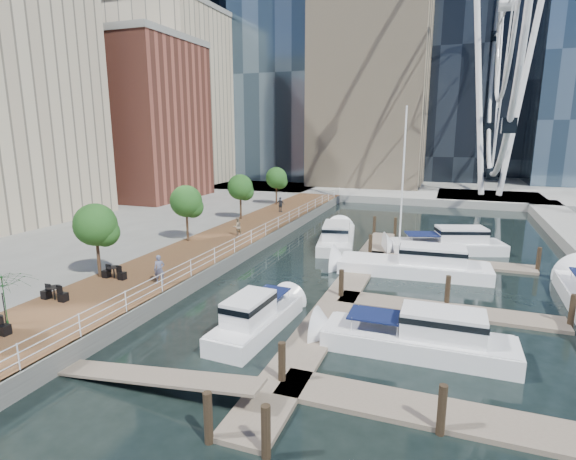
% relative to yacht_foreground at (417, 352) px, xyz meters
% --- Properties ---
extents(ground, '(520.00, 520.00, 0.00)m').
position_rel_yacht_foreground_xyz_m(ground, '(-7.83, -2.57, 0.00)').
color(ground, black).
rests_on(ground, ground).
extents(boardwalk, '(6.00, 60.00, 1.00)m').
position_rel_yacht_foreground_xyz_m(boardwalk, '(-16.83, 12.43, 0.50)').
color(boardwalk, brown).
rests_on(boardwalk, ground).
extents(seawall, '(0.25, 60.00, 1.00)m').
position_rel_yacht_foreground_xyz_m(seawall, '(-13.83, 12.43, 0.50)').
color(seawall, '#595954').
rests_on(seawall, ground).
extents(land_far, '(200.00, 114.00, 1.00)m').
position_rel_yacht_foreground_xyz_m(land_far, '(-7.83, 99.43, 0.50)').
color(land_far, gray).
rests_on(land_far, ground).
extents(pier, '(14.00, 12.00, 1.00)m').
position_rel_yacht_foreground_xyz_m(pier, '(6.17, 49.43, 0.50)').
color(pier, gray).
rests_on(pier, ground).
extents(railing, '(0.10, 60.00, 1.05)m').
position_rel_yacht_foreground_xyz_m(railing, '(-13.93, 12.43, 1.52)').
color(railing, white).
rests_on(railing, boardwalk).
extents(floating_docks, '(16.00, 34.00, 2.60)m').
position_rel_yacht_foreground_xyz_m(floating_docks, '(0.13, 7.41, 0.49)').
color(floating_docks, '#6D6051').
rests_on(floating_docks, ground).
extents(midrise_condos, '(19.00, 67.00, 28.00)m').
position_rel_yacht_foreground_xyz_m(midrise_condos, '(-41.40, 24.25, 13.42)').
color(midrise_condos, '#BCAD8E').
rests_on(midrise_condos, ground).
extents(ferris_wheel, '(5.80, 45.60, 47.80)m').
position_rel_yacht_foreground_xyz_m(ferris_wheel, '(6.17, 49.43, 25.92)').
color(ferris_wheel, white).
rests_on(ferris_wheel, ground).
extents(street_trees, '(2.60, 42.60, 4.60)m').
position_rel_yacht_foreground_xyz_m(street_trees, '(-19.23, 11.43, 4.29)').
color(street_trees, '#3F2B1C').
rests_on(street_trees, ground).
extents(cafe_tables, '(2.50, 13.70, 0.74)m').
position_rel_yacht_foreground_xyz_m(cafe_tables, '(-18.23, -4.57, 1.37)').
color(cafe_tables, black).
rests_on(cafe_tables, ground).
extents(yacht_foreground, '(9.33, 2.56, 2.15)m').
position_rel_yacht_foreground_xyz_m(yacht_foreground, '(0.00, 0.00, 0.00)').
color(yacht_foreground, silver).
rests_on(yacht_foreground, ground).
extents(pedestrian_near, '(0.75, 0.66, 1.72)m').
position_rel_yacht_foreground_xyz_m(pedestrian_near, '(-14.97, 1.66, 1.86)').
color(pedestrian_near, '#52546D').
rests_on(pedestrian_near, boardwalk).
extents(pedestrian_mid, '(0.93, 1.00, 1.63)m').
position_rel_yacht_foreground_xyz_m(pedestrian_mid, '(-16.15, 14.38, 1.82)').
color(pedestrian_mid, gray).
rests_on(pedestrian_mid, boardwalk).
extents(pedestrian_far, '(1.04, 0.53, 1.71)m').
position_rel_yacht_foreground_xyz_m(pedestrian_far, '(-16.83, 26.58, 1.85)').
color(pedestrian_far, '#2E3039').
rests_on(pedestrian_far, boardwalk).
extents(moored_yachts, '(21.86, 36.69, 11.50)m').
position_rel_yacht_foreground_xyz_m(moored_yachts, '(-0.30, 10.35, 0.00)').
color(moored_yachts, white).
rests_on(moored_yachts, ground).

